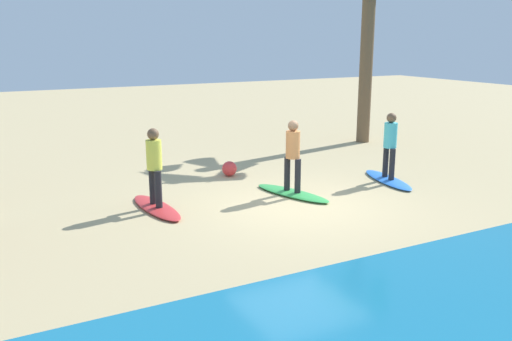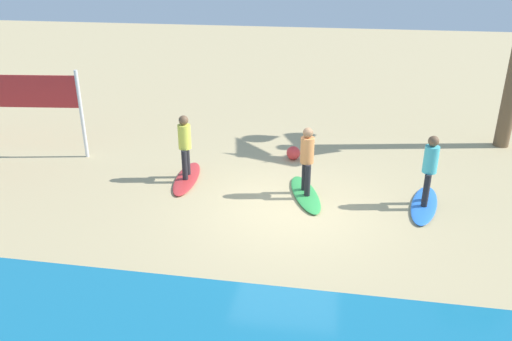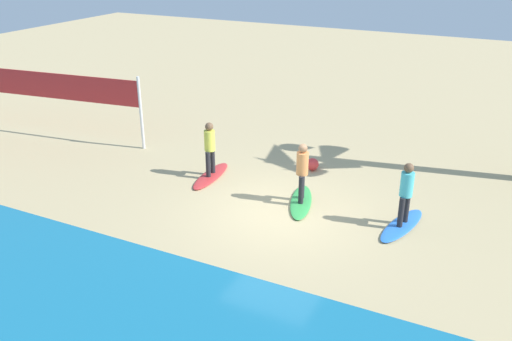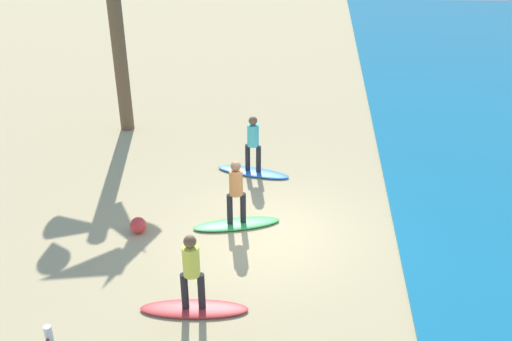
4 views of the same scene
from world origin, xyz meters
name	(u,v)px [view 2 (image 2 of 4)]	position (x,y,z in m)	size (l,w,h in m)	color
ground_plane	(289,209)	(0.00, 0.00, 0.00)	(60.00, 60.00, 0.00)	tan
surfboard_blue	(424,205)	(-3.06, -0.66, 0.04)	(2.10, 0.56, 0.09)	blue
surfer_blue	(430,165)	(-3.06, -0.66, 1.04)	(0.32, 0.45, 1.64)	#232328
surfboard_green	(305,194)	(-0.30, -0.76, 0.04)	(2.10, 0.56, 0.09)	green
surfer_green	(307,156)	(-0.30, -0.76, 1.04)	(0.32, 0.45, 1.64)	#232328
surfboard_red	(187,178)	(2.79, -1.18, 0.04)	(2.10, 0.56, 0.09)	red
surfer_red	(185,142)	(2.79, -1.18, 1.04)	(0.32, 0.46, 1.64)	#232328
beach_ball	(293,153)	(0.23, -3.03, 0.19)	(0.39, 0.39, 0.39)	#E53838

